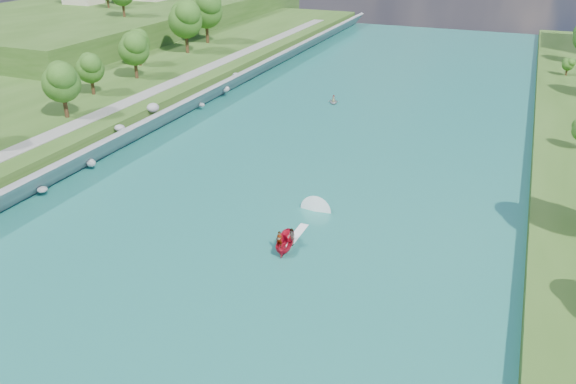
% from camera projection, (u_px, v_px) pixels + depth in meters
% --- Properties ---
extents(ground, '(260.00, 260.00, 0.00)m').
position_uv_depth(ground, '(217.00, 258.00, 54.10)').
color(ground, '#2D5119').
rests_on(ground, ground).
extents(river_water, '(55.00, 240.00, 0.10)m').
position_uv_depth(river_water, '(295.00, 178.00, 70.73)').
color(river_water, '#1A6461').
rests_on(river_water, ground).
extents(ridge_west, '(60.00, 120.00, 9.00)m').
position_uv_depth(ridge_west, '(124.00, 19.00, 159.69)').
color(ridge_west, '#2D5119').
rests_on(ridge_west, ground).
extents(riprap_bank, '(4.23, 236.00, 4.47)m').
position_uv_depth(riprap_bank, '(121.00, 140.00, 78.27)').
color(riprap_bank, slate).
rests_on(riprap_bank, ground).
extents(riverside_path, '(3.00, 200.00, 0.10)m').
position_uv_depth(riverside_path, '(85.00, 121.00, 80.42)').
color(riverside_path, gray).
rests_on(riverside_path, berm_west).
extents(motorboat, '(3.60, 18.91, 2.14)m').
position_uv_depth(motorboat, '(291.00, 236.00, 56.30)').
color(motorboat, '#B70E24').
rests_on(motorboat, river_water).
extents(raft, '(2.78, 3.25, 1.47)m').
position_uv_depth(raft, '(333.00, 101.00, 99.99)').
color(raft, gray).
rests_on(raft, river_water).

